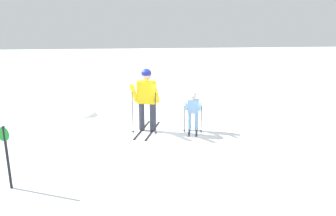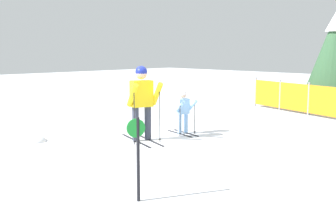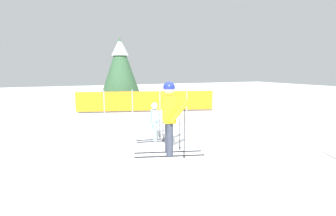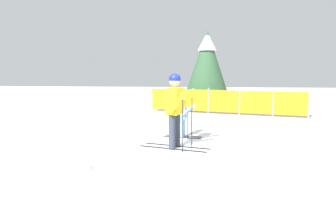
% 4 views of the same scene
% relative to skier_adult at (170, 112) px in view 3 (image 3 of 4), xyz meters
% --- Properties ---
extents(ground_plane, '(60.00, 60.00, 0.00)m').
position_rel_skier_adult_xyz_m(ground_plane, '(0.20, 0.21, -1.11)').
color(ground_plane, white).
extents(skier_adult, '(1.79, 0.95, 1.86)m').
position_rel_skier_adult_xyz_m(skier_adult, '(0.00, 0.00, 0.00)').
color(skier_adult, black).
rests_on(skier_adult, ground_plane).
extents(skier_child, '(1.13, 0.56, 1.17)m').
position_rel_skier_adult_xyz_m(skier_child, '(0.12, 1.36, -0.42)').
color(skier_child, black).
rests_on(skier_child, ground_plane).
extents(safety_fence, '(6.71, 1.96, 1.15)m').
position_rel_skier_adult_xyz_m(safety_fence, '(1.60, 6.54, -0.53)').
color(safety_fence, gray).
rests_on(safety_fence, ground_plane).
extents(conifer_far, '(2.12, 2.12, 3.94)m').
position_rel_skier_adult_xyz_m(conifer_far, '(0.88, 8.88, 1.33)').
color(conifer_far, '#4C3823').
rests_on(conifer_far, ground_plane).
extents(snow_mound, '(0.82, 0.69, 0.33)m').
position_rel_skier_adult_xyz_m(snow_mound, '(-1.88, -2.01, -1.11)').
color(snow_mound, white).
rests_on(snow_mound, ground_plane).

